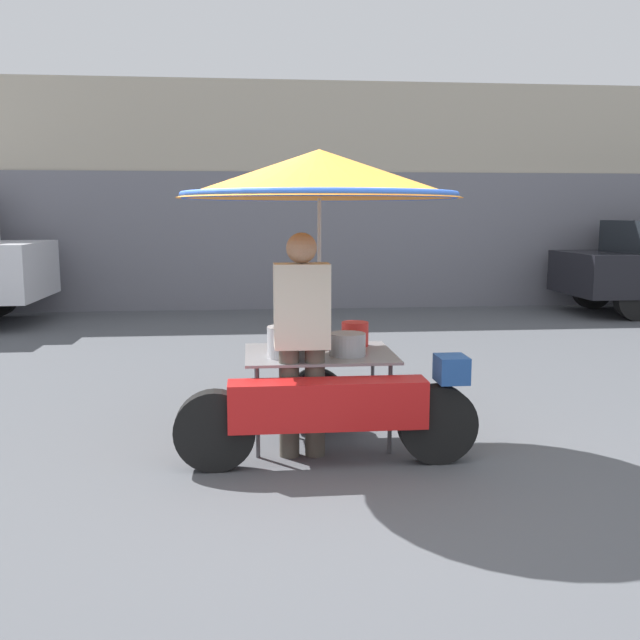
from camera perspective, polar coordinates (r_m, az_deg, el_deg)
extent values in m
plane|color=#4C4F54|center=(4.80, 1.83, -12.06)|extent=(36.00, 36.00, 0.00)
cube|color=#B2A893|center=(13.62, -3.26, 9.73)|extent=(28.00, 2.00, 3.95)
cube|color=slate|center=(12.60, -3.02, 6.31)|extent=(23.80, 0.06, 2.40)
cylinder|color=black|center=(4.96, 9.37, -8.20)|extent=(0.54, 0.14, 0.54)
cylinder|color=black|center=(4.80, -8.42, -8.74)|extent=(0.54, 0.14, 0.54)
cube|color=red|center=(4.78, 0.63, -6.74)|extent=(1.32, 0.24, 0.32)
cube|color=#234C93|center=(4.89, 10.48, -3.88)|extent=(0.20, 0.24, 0.18)
cylinder|color=black|center=(5.62, -0.31, -6.37)|extent=(0.48, 0.14, 0.48)
cylinder|color=#515156|center=(5.08, 5.62, -7.08)|extent=(0.03, 0.03, 0.65)
cylinder|color=#515156|center=(5.76, 4.22, -5.18)|extent=(0.03, 0.03, 0.65)
cylinder|color=#515156|center=(4.98, -5.01, -7.37)|extent=(0.03, 0.03, 0.65)
cylinder|color=#515156|center=(5.68, -5.11, -5.39)|extent=(0.03, 0.03, 0.65)
cube|color=gray|center=(5.28, -0.05, -2.71)|extent=(1.09, 0.84, 0.02)
cylinder|color=#B2B2B7|center=(5.20, -0.06, 3.49)|extent=(0.03, 0.03, 1.13)
cone|color=orange|center=(5.19, -0.06, 11.61)|extent=(2.04, 2.04, 0.34)
torus|color=blue|center=(5.18, -0.06, 9.93)|extent=(1.99, 1.99, 0.05)
cylinder|color=#B7B7BC|center=(5.09, -2.65, -1.76)|extent=(0.29, 0.29, 0.22)
cylinder|color=#939399|center=(5.16, 2.20, -1.95)|extent=(0.27, 0.27, 0.16)
cylinder|color=silver|center=(5.43, -0.81, -1.96)|extent=(0.24, 0.24, 0.06)
cylinder|color=red|center=(5.52, 2.82, -1.13)|extent=(0.21, 0.21, 0.19)
cylinder|color=#4C473D|center=(4.99, -2.48, -6.59)|extent=(0.14, 0.14, 0.77)
cylinder|color=#4C473D|center=(5.00, -0.41, -6.55)|extent=(0.14, 0.14, 0.77)
cube|color=beige|center=(4.86, -1.47, 1.13)|extent=(0.38, 0.22, 0.58)
sphere|color=#A87A5B|center=(4.83, -1.49, 5.77)|extent=(0.21, 0.21, 0.21)
cylinder|color=black|center=(12.34, 23.98, 1.52)|extent=(0.68, 0.20, 0.68)
cylinder|color=black|center=(13.62, 20.94, 2.29)|extent=(0.68, 0.20, 0.68)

